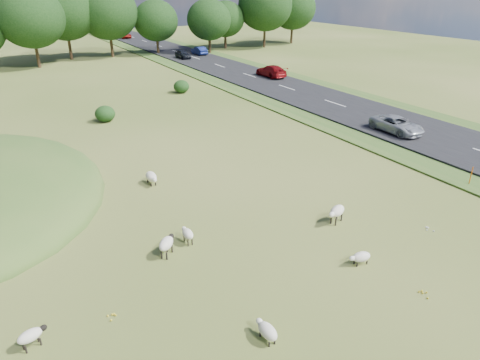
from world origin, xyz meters
name	(u,v)px	position (x,y,z in m)	size (l,w,h in m)	color
ground	(123,127)	(0.00, 20.00, 0.00)	(160.00, 160.00, 0.00)	#40581B
road	(258,79)	(20.00, 30.00, 0.12)	(8.00, 150.00, 0.25)	black
treeline	(36,17)	(-1.06, 55.44, 6.57)	(96.28, 14.66, 11.70)	black
shrubs	(66,107)	(-3.35, 26.14, 0.73)	(24.74, 8.13, 1.57)	black
marker_post	(471,176)	(14.56, -1.82, 0.60)	(0.06, 0.06, 1.20)	#D8590C
sheep_0	(166,243)	(-3.77, 0.66, 0.61)	(1.14, 1.12, 0.88)	beige
sheep_1	(187,234)	(-2.57, 1.09, 0.50)	(0.46, 1.00, 0.72)	beige
sheep_2	(267,331)	(-2.72, -5.76, 0.40)	(0.50, 1.10, 0.63)	beige
sheep_3	(31,335)	(-9.64, -2.04, 0.50)	(1.04, 0.64, 0.72)	beige
sheep_4	(151,177)	(-1.79, 8.05, 0.48)	(0.61, 1.33, 0.77)	beige
sheep_5	(337,211)	(4.67, -1.04, 0.65)	(1.34, 0.88, 0.93)	beige
sheep_6	(361,257)	(3.15, -4.25, 0.38)	(1.08, 0.60, 0.60)	beige
car_0	(199,51)	(21.90, 50.64, 0.88)	(1.34, 3.85, 1.27)	navy
car_2	(183,54)	(18.10, 48.58, 0.87)	(1.47, 3.64, 1.24)	black
car_3	(271,71)	(21.90, 29.94, 0.96)	(1.98, 4.86, 1.41)	maroon
car_4	(124,35)	(18.10, 78.90, 0.86)	(2.02, 4.39, 1.22)	maroon
car_5	(397,125)	(18.10, 6.85, 0.87)	(2.04, 4.43, 1.23)	#9EA0A5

